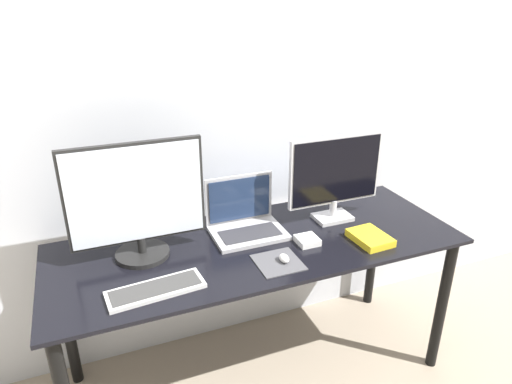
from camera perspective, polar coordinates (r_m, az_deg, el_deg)
wall_back at (r=2.25m, az=-3.66°, el=9.47°), size 7.00×0.05×2.50m
desk at (r=2.13m, az=0.28°, el=-8.91°), size 1.85×0.69×0.76m
monitor_left at (r=1.92m, az=-14.68°, el=-1.21°), size 0.56×0.23×0.50m
monitor_right at (r=2.21m, az=9.88°, el=2.11°), size 0.48×0.13×0.43m
laptop at (r=2.14m, az=-1.42°, el=-3.36°), size 0.33×0.25×0.25m
keyboard at (r=1.79m, az=-12.42°, el=-11.81°), size 0.37×0.16×0.02m
mousepad at (r=1.92m, az=2.79°, el=-8.78°), size 0.18×0.19×0.00m
mouse at (r=1.92m, az=3.53°, el=-8.27°), size 0.04×0.06×0.03m
book at (r=2.13m, az=14.07°, el=-5.58°), size 0.15×0.20×0.03m
power_brick at (r=2.07m, az=6.43°, el=-6.03°), size 0.09×0.10×0.03m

